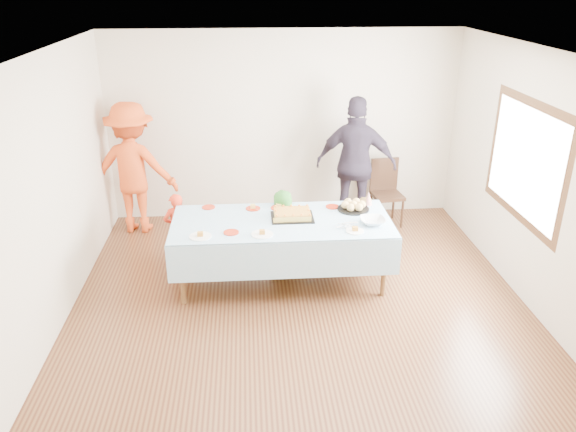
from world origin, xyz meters
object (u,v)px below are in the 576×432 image
party_table (282,225)px  birthday_cake (292,215)px  adult_left (133,168)px  dining_chair (386,188)px

party_table → birthday_cake: 0.17m
birthday_cake → adult_left: (-2.06, 1.55, 0.09)m
birthday_cake → dining_chair: dining_chair is taller
birthday_cake → adult_left: 2.59m
dining_chair → party_table: bearing=-141.5°
birthday_cake → adult_left: bearing=143.0°
adult_left → dining_chair: bearing=-172.7°
dining_chair → adult_left: adult_left is taller
adult_left → birthday_cake: bearing=150.3°
party_table → dining_chair: size_ratio=2.64×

